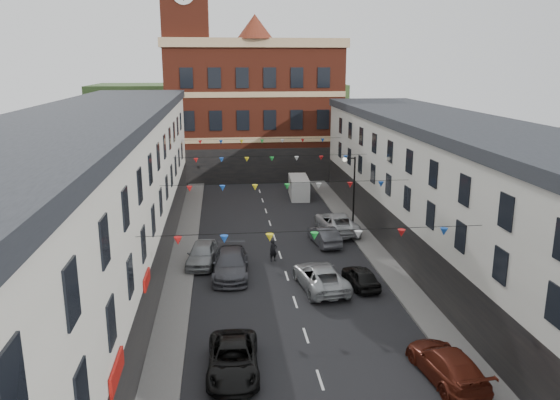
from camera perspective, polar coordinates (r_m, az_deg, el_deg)
name	(u,v)px	position (r m, az deg, el deg)	size (l,w,h in m)	color
ground	(295,302)	(32.08, 1.59, -10.62)	(160.00, 160.00, 0.00)	black
pavement_left	(177,292)	(33.74, -10.74, -9.45)	(1.80, 64.00, 0.15)	#605E5B
pavement_right	(400,282)	(35.36, 12.41, -8.40)	(1.80, 64.00, 0.15)	#605E5B
terrace_left	(81,215)	(31.87, -20.09, -1.44)	(8.40, 56.00, 10.70)	beige
terrace_right	(489,211)	(34.86, 20.98, -1.07)	(8.40, 56.00, 9.70)	beige
civic_building	(253,107)	(67.11, -2.84, 9.65)	(20.60, 13.30, 18.50)	maroon
clock_tower	(187,48)	(63.93, -9.72, 15.34)	(5.60, 5.60, 30.00)	maroon
distant_hill	(220,115)	(91.22, -6.29, 8.82)	(40.00, 14.00, 10.00)	#2D4721
street_lamp	(351,182)	(45.15, 7.46, 1.86)	(1.10, 0.36, 6.00)	black
car_left_c	(233,359)	(25.30, -4.92, -16.24)	(2.25, 4.89, 1.36)	black
car_left_d	(231,264)	(35.64, -5.17, -6.67)	(2.25, 5.53, 1.60)	#45464D
car_left_e	(202,254)	(37.75, -8.14, -5.59)	(1.83, 4.56, 1.55)	gray
car_right_c	(447,364)	(25.84, 17.03, -16.07)	(2.00, 4.91, 1.43)	#591D11
car_right_d	(361,277)	(34.30, 8.44, -7.93)	(1.51, 3.75, 1.28)	black
car_right_e	(324,236)	(41.57, 4.65, -3.72)	(1.48, 4.25, 1.40)	#424348
car_right_f	(336,223)	(44.54, 5.90, -2.36)	(2.72, 5.89, 1.64)	#BBBDC1
moving_car	(320,277)	(33.74, 4.23, -7.98)	(2.49, 5.39, 1.50)	#A9ACB0
white_van	(299,187)	(55.74, 1.98, 1.34)	(1.82, 4.74, 2.10)	silver
pedestrian	(273,251)	(37.99, -0.71, -5.31)	(0.56, 0.37, 1.55)	black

